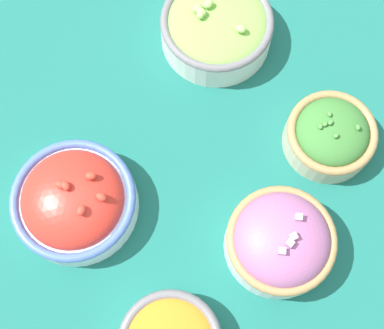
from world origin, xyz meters
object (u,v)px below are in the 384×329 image
(bowl_broccoli, at_px, (331,135))
(bowl_cherry_tomatoes, at_px, (74,201))
(bowl_lettuce, at_px, (217,27))
(bowl_red_onion, at_px, (280,241))

(bowl_broccoli, height_order, bowl_cherry_tomatoes, bowl_cherry_tomatoes)
(bowl_broccoli, xyz_separation_m, bowl_lettuce, (0.01, 0.22, 0.00))
(bowl_broccoli, xyz_separation_m, bowl_cherry_tomatoes, (-0.30, 0.17, 0.00))
(bowl_broccoli, bearing_deg, bowl_lettuce, 87.53)
(bowl_red_onion, height_order, bowl_broccoli, bowl_red_onion)
(bowl_red_onion, height_order, bowl_lettuce, bowl_red_onion)
(bowl_red_onion, xyz_separation_m, bowl_lettuce, (0.17, 0.27, -0.01))
(bowl_red_onion, relative_size, bowl_lettuce, 0.85)
(bowl_broccoli, distance_m, bowl_lettuce, 0.22)
(bowl_cherry_tomatoes, bearing_deg, bowl_lettuce, 8.92)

